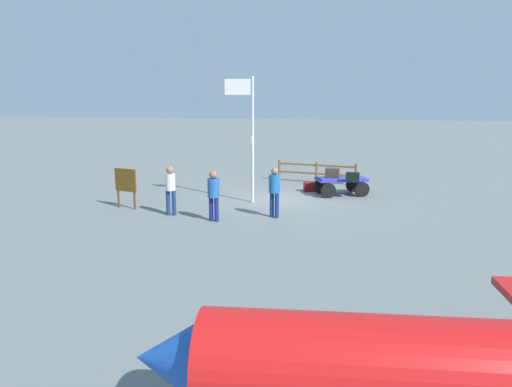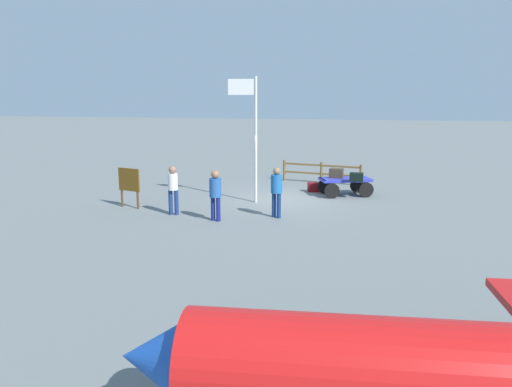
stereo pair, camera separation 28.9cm
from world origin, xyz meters
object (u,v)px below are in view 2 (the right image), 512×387
Objects in this scene: worker_lead at (276,188)px; worker_trailing at (173,186)px; worker_supervisor at (215,191)px; suitcase_navy at (336,173)px; flagpole at (252,126)px; luggage_cart at (345,184)px; suitcase_maroon at (315,187)px; suitcase_tan at (356,177)px; signboard at (129,183)px.

worker_trailing is at bearing 5.14° from worker_lead.
worker_lead is 2.02m from worker_supervisor.
suitcase_navy is 0.12× the size of flagpole.
flagpole is (-0.54, -3.02, 1.86)m from worker_supervisor.
suitcase_navy is at bearing -146.31° from flagpole.
worker_supervisor is at bearing 79.78° from flagpole.
luggage_cart reaches higher than suitcase_maroon.
worker_lead is 3.14m from flagpole.
worker_supervisor is (1.84, 0.83, -0.01)m from worker_lead.
suitcase_tan is at bearing 145.57° from suitcase_maroon.
suitcase_tan is 6.19m from worker_supervisor.
suitcase_navy is 1.22m from suitcase_maroon.
flagpole reaches higher than worker_supervisor.
worker_lead is at bearing -174.86° from worker_trailing.
signboard is (7.13, 3.84, 0.03)m from suitcase_navy.
worker_trailing is at bearing 41.00° from suitcase_navy.
worker_supervisor is at bearing 44.99° from suitcase_tan.
worker_supervisor is at bearing 64.02° from suitcase_maroon.
suitcase_tan is 8.54m from signboard.
suitcase_maroon is 4.84m from worker_lead.
suitcase_navy is 4.56m from worker_lead.
flagpole reaches higher than suitcase_navy.
suitcase_maroon is at bearing -100.31° from worker_lead.
worker_lead reaches higher than suitcase_tan.
suitcase_tan is 0.37× the size of signboard.
suitcase_navy is 4.13m from flagpole.
worker_supervisor reaches higher than suitcase_navy.
suitcase_navy reaches higher than suitcase_tan.
suitcase_maroon is 7.63m from signboard.
luggage_cart is 0.53m from suitcase_navy.
suitcase_navy is at bearing -139.00° from worker_trailing.
suitcase_tan is 0.32× the size of worker_lead.
worker_trailing is at bearing 49.02° from flagpole.
worker_lead is (2.54, 3.54, 0.13)m from suitcase_tan.
luggage_cart is 8.40m from signboard.
suitcase_navy is 6.90m from worker_trailing.
luggage_cart is at bearing -116.52° from worker_lead.
luggage_cart is at bearing -141.07° from worker_trailing.
flagpole reaches higher than worker_lead.
worker_trailing reaches higher than worker_supervisor.
suitcase_tan reaches higher than suitcase_maroon.
worker_supervisor is (2.69, 5.53, 0.79)m from suitcase_maroon.
worker_supervisor is 3.59m from flagpole.
luggage_cart is at bearing -149.60° from flagpole.
signboard is at bearing 26.97° from luggage_cart.
luggage_cart is 7.15m from worker_trailing.
suitcase_tan is at bearing 140.15° from suitcase_navy.
luggage_cart is 4.25× the size of suitcase_tan.
worker_lead is 1.02× the size of worker_supervisor.
suitcase_tan is 0.32× the size of worker_supervisor.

